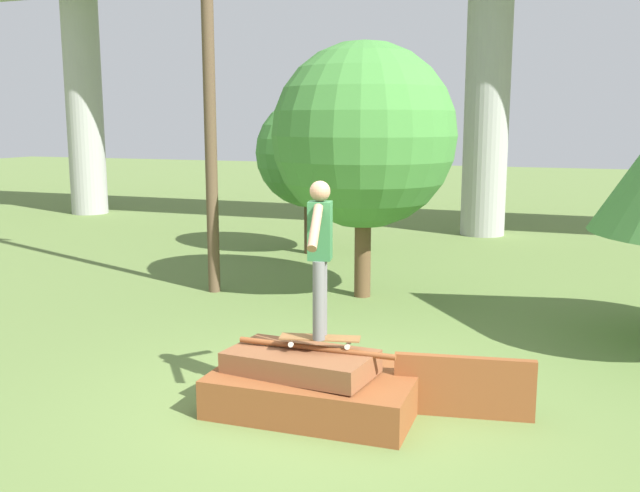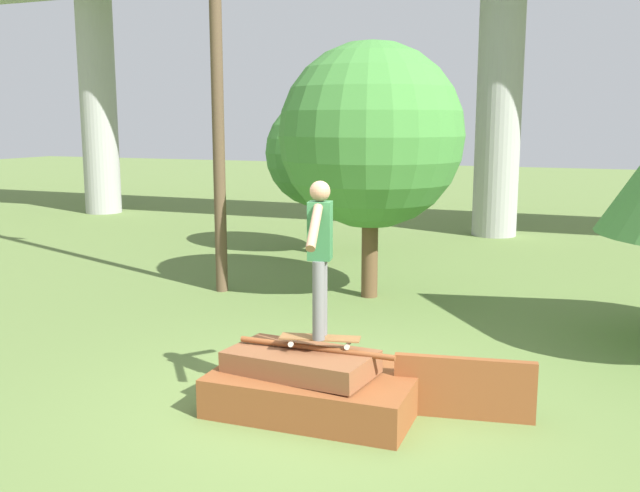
% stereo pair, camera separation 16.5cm
% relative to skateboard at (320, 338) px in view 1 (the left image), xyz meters
% --- Properties ---
extents(ground_plane, '(80.00, 80.00, 0.00)m').
position_rel_skateboard_xyz_m(ground_plane, '(-0.05, -0.01, -0.74)').
color(ground_plane, olive).
extents(scrap_pile, '(2.03, 1.29, 0.67)m').
position_rel_skateboard_xyz_m(scrap_pile, '(-0.07, -0.02, -0.49)').
color(scrap_pile, brown).
rests_on(scrap_pile, ground_plane).
extents(scrap_plank_loose, '(1.35, 0.32, 0.61)m').
position_rel_skateboard_xyz_m(scrap_plank_loose, '(1.37, 0.33, -0.44)').
color(scrap_plank_loose, brown).
rests_on(scrap_plank_loose, ground_plane).
extents(skateboard, '(0.82, 0.37, 0.09)m').
position_rel_skateboard_xyz_m(skateboard, '(0.00, 0.00, 0.00)').
color(skateboard, brown).
rests_on(skateboard, scrap_pile).
extents(skater, '(0.34, 1.14, 1.54)m').
position_rel_skateboard_xyz_m(skater, '(0.00, -0.00, 0.90)').
color(skater, slate).
rests_on(skater, skateboard).
extents(utility_pole, '(1.30, 0.20, 8.38)m').
position_rel_skateboard_xyz_m(utility_pole, '(-3.44, 4.08, 3.57)').
color(utility_pole, brown).
rests_on(utility_pole, ground_plane).
extents(tree_behind_left, '(2.95, 2.95, 4.10)m').
position_rel_skateboard_xyz_m(tree_behind_left, '(-0.99, 4.63, 1.87)').
color(tree_behind_left, brown).
rests_on(tree_behind_left, ground_plane).
extents(tree_mid_back, '(2.35, 2.35, 3.36)m').
position_rel_skateboard_xyz_m(tree_mid_back, '(-3.19, 7.96, 1.43)').
color(tree_mid_back, '#4C3823').
rests_on(tree_mid_back, ground_plane).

